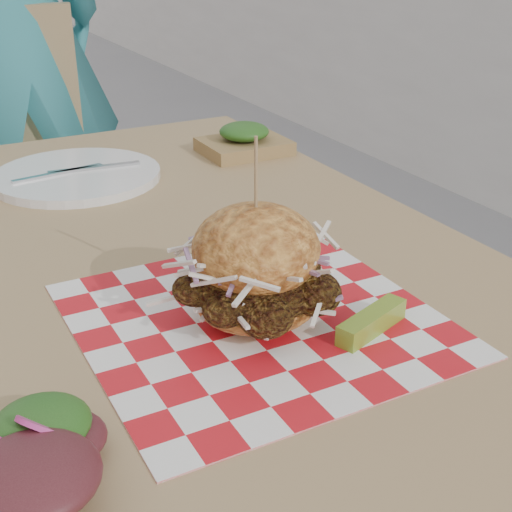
{
  "coord_description": "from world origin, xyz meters",
  "views": [
    {
      "loc": [
        -0.26,
        -0.77,
        1.13
      ],
      "look_at": [
        0.05,
        -0.2,
        0.82
      ],
      "focal_mm": 50.0,
      "sensor_mm": 36.0,
      "label": 1
    }
  ],
  "objects": [
    {
      "name": "paper_liner",
      "position": [
        0.05,
        -0.2,
        0.75
      ],
      "size": [
        0.36,
        0.36,
        0.0
      ],
      "primitive_type": "cube",
      "color": "red",
      "rests_on": "patio_table"
    },
    {
      "name": "patio_table",
      "position": [
        0.0,
        0.01,
        0.67
      ],
      "size": [
        0.8,
        1.2,
        0.75
      ],
      "color": "#A3855A",
      "rests_on": "ground"
    },
    {
      "name": "pickle_spear",
      "position": [
        0.14,
        -0.27,
        0.76
      ],
      "size": [
        0.1,
        0.05,
        0.02
      ],
      "primitive_type": "cube",
      "rotation": [
        0.0,
        0.0,
        0.34
      ],
      "color": "olive",
      "rests_on": "paper_liner"
    },
    {
      "name": "place_setting",
      "position": [
        0.0,
        0.34,
        0.76
      ],
      "size": [
        0.27,
        0.27,
        0.02
      ],
      "color": "white",
      "rests_on": "patio_table"
    },
    {
      "name": "kraft_tray",
      "position": [
        0.31,
        0.35,
        0.77
      ],
      "size": [
        0.15,
        0.12,
        0.06
      ],
      "color": "olive",
      "rests_on": "patio_table"
    },
    {
      "name": "patio_chair",
      "position": [
        0.02,
        1.03,
        0.55
      ],
      "size": [
        0.5,
        0.51,
        0.95
      ],
      "rotation": [
        0.0,
        0.0,
        -0.22
      ],
      "color": "#A3855A",
      "rests_on": "ground"
    },
    {
      "name": "sandwich",
      "position": [
        0.05,
        -0.2,
        0.81
      ],
      "size": [
        0.17,
        0.17,
        0.2
      ],
      "color": "gold",
      "rests_on": "paper_liner"
    },
    {
      "name": "side_salad",
      "position": [
        -0.21,
        -0.33,
        0.76
      ],
      "size": [
        0.14,
        0.14,
        0.05
      ],
      "color": "#3F1419",
      "rests_on": "patio_table"
    }
  ]
}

